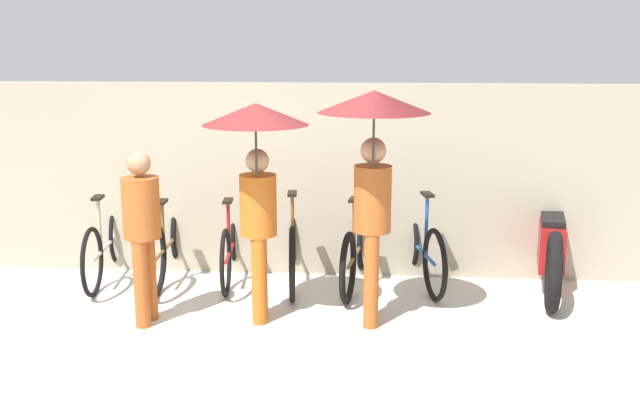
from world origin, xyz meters
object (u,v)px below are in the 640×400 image
Objects in this scene: parked_bicycle_4 at (357,251)px; parked_bicycle_5 at (421,248)px; parked_bicycle_0 at (106,245)px; parked_bicycle_2 at (231,246)px; pedestrian_trailing at (373,148)px; parked_bicycle_1 at (169,243)px; motorcycle at (551,247)px; parked_bicycle_3 at (293,246)px; pedestrian_leading at (142,226)px; pedestrian_center at (257,158)px.

parked_bicycle_4 is 1.03× the size of parked_bicycle_5.
parked_bicycle_2 is at bearing -93.19° from parked_bicycle_0.
pedestrian_trailing is at bearing -134.17° from parked_bicycle_2.
motorcycle is (3.90, 0.03, 0.04)m from parked_bicycle_1.
parked_bicycle_5 is at bearing -92.87° from parked_bicycle_3.
parked_bicycle_2 is at bearing 79.94° from parked_bicycle_3.
parked_bicycle_3 is at bearing -54.51° from pedestrian_trailing.
pedestrian_leading is at bearing -152.11° from parked_bicycle_0.
parked_bicycle_5 is 1.30m from motorcycle.
pedestrian_leading is 2.09m from pedestrian_trailing.
parked_bicycle_2 is at bearing -38.98° from pedestrian_trailing.
parked_bicycle_3 reaches higher than parked_bicycle_0.
parked_bicycle_1 is 1.11× the size of parked_bicycle_2.
parked_bicycle_0 reaches higher than motorcycle.
parked_bicycle_0 is 0.95× the size of parked_bicycle_3.
motorcycle is (2.77, 1.16, -1.06)m from pedestrian_center.
parked_bicycle_0 is 3.21m from pedestrian_trailing.
parked_bicycle_3 is at bearing 93.92° from parked_bicycle_4.
pedestrian_trailing is (-0.50, -1.20, 1.20)m from parked_bicycle_5.
pedestrian_trailing is at bearing -150.22° from parked_bicycle_3.
parked_bicycle_0 is 0.95× the size of parked_bicycle_1.
pedestrian_center reaches higher than parked_bicycle_2.
parked_bicycle_5 is (3.26, 0.09, 0.01)m from parked_bicycle_0.
pedestrian_center is (1.79, -1.09, 1.11)m from parked_bicycle_0.
pedestrian_trailing is at bearing 173.15° from pedestrian_center.
parked_bicycle_4 is at bearing -144.00° from pedestrian_leading.
parked_bicycle_5 is 0.85× the size of pedestrian_center.
motorcycle is at bearing -91.82° from parked_bicycle_1.
pedestrian_center is at bearing -172.21° from pedestrian_leading.
parked_bicycle_4 reaches higher than parked_bicycle_2.
pedestrian_trailing reaches higher than parked_bicycle_5.
parked_bicycle_3 reaches higher than motorcycle.
motorcycle is at bearing -79.59° from parked_bicycle_4.
pedestrian_trailing reaches higher than parked_bicycle_0.
parked_bicycle_2 is 1.69m from pedestrian_center.
parked_bicycle_0 is at bearing -37.54° from pedestrian_center.
pedestrian_trailing is (2.11, -1.15, 1.20)m from parked_bicycle_1.
parked_bicycle_0 reaches higher than parked_bicycle_1.
parked_bicycle_5 is 0.78× the size of motorcycle.
parked_bicycle_3 is at bearing -104.75° from pedestrian_center.
parked_bicycle_0 is at bearing 79.38° from parked_bicycle_5.
parked_bicycle_1 is at bearing -92.75° from parked_bicycle_0.
parked_bicycle_0 is at bearing -21.84° from pedestrian_trailing.
parked_bicycle_4 is 1.76m from pedestrian_center.
pedestrian_leading is (0.79, -1.16, 0.52)m from parked_bicycle_0.
parked_bicycle_0 is 3.26m from parked_bicycle_5.
parked_bicycle_4 is 1.64m from pedestrian_trailing.
pedestrian_center is (-0.17, -1.12, 1.09)m from parked_bicycle_3.
pedestrian_leading reaches higher than parked_bicycle_1.
pedestrian_center is at bearing 116.55° from parked_bicycle_5.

